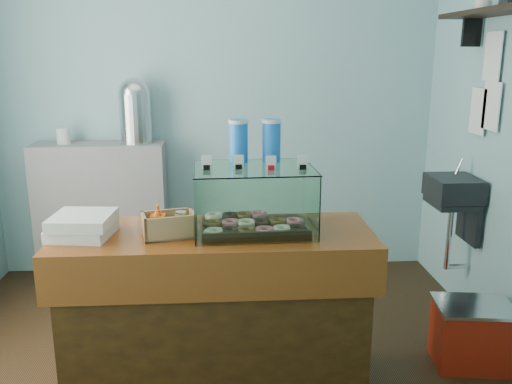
{
  "coord_description": "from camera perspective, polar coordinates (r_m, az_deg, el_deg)",
  "views": [
    {
      "loc": [
        0.04,
        -2.84,
        1.78
      ],
      "look_at": [
        0.22,
        -0.15,
        1.08
      ],
      "focal_mm": 38.0,
      "sensor_mm": 36.0,
      "label": 1
    }
  ],
  "objects": [
    {
      "name": "ground",
      "position": [
        3.35,
        -4.04,
        -17.52
      ],
      "size": [
        3.5,
        3.5,
        0.0
      ],
      "primitive_type": "plane",
      "color": "black",
      "rests_on": "ground"
    },
    {
      "name": "room_shell",
      "position": [
        2.85,
        -4.13,
        13.05
      ],
      "size": [
        3.54,
        3.04,
        2.82
      ],
      "color": "#85BFC2",
      "rests_on": "ground"
    },
    {
      "name": "counter",
      "position": [
        2.91,
        -4.21,
        -12.51
      ],
      "size": [
        1.6,
        0.6,
        0.9
      ],
      "color": "#47290D",
      "rests_on": "ground"
    },
    {
      "name": "back_shelf",
      "position": [
        4.44,
        -15.84,
        -2.09
      ],
      "size": [
        1.0,
        0.32,
        1.1
      ],
      "primitive_type": "cube",
      "color": "gray",
      "rests_on": "ground"
    },
    {
      "name": "display_case",
      "position": [
        2.74,
        -0.32,
        -0.48
      ],
      "size": [
        0.61,
        0.46,
        0.54
      ],
      "rotation": [
        0.0,
        0.0,
        0.03
      ],
      "color": "#321C0F",
      "rests_on": "counter"
    },
    {
      "name": "condiment_crate",
      "position": [
        2.67,
        -9.28,
        -3.44
      ],
      "size": [
        0.28,
        0.2,
        0.17
      ],
      "rotation": [
        0.0,
        0.0,
        0.24
      ],
      "color": "tan",
      "rests_on": "counter"
    },
    {
      "name": "pastry_boxes",
      "position": [
        2.78,
        -17.81,
        -3.36
      ],
      "size": [
        0.32,
        0.32,
        0.11
      ],
      "rotation": [
        0.0,
        0.0,
        -0.14
      ],
      "color": "silver",
      "rests_on": "counter"
    },
    {
      "name": "coffee_urn",
      "position": [
        4.24,
        -12.59,
        8.51
      ],
      "size": [
        0.27,
        0.27,
        0.49
      ],
      "color": "silver",
      "rests_on": "back_shelf"
    },
    {
      "name": "red_cooler",
      "position": [
        3.48,
        21.73,
        -13.72
      ],
      "size": [
        0.47,
        0.38,
        0.38
      ],
      "rotation": [
        0.0,
        0.0,
        -0.12
      ],
      "color": "#AD200D",
      "rests_on": "ground"
    }
  ]
}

